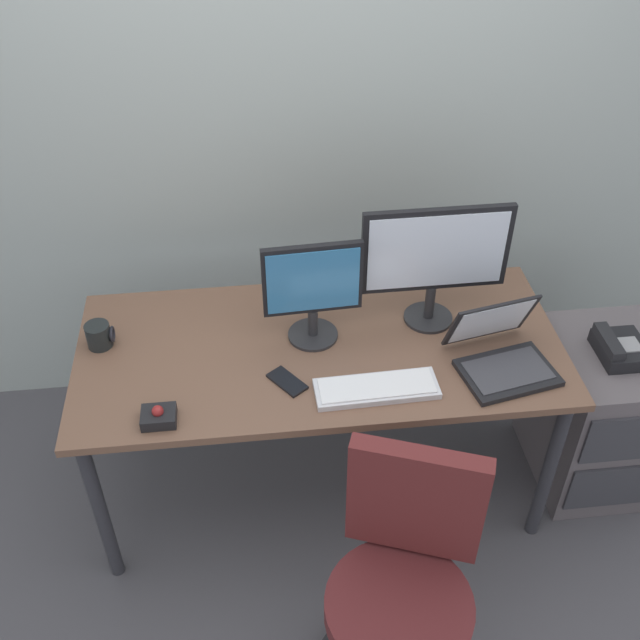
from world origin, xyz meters
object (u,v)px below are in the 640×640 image
at_px(office_chair, 401,598).
at_px(monitor_side, 313,288).
at_px(keyboard, 377,388).
at_px(file_cabinet, 597,413).
at_px(laptop, 501,353).
at_px(coffee_mug, 99,335).
at_px(cell_phone, 287,382).
at_px(monitor_main, 435,257).
at_px(trackball_mouse, 159,416).
at_px(desk_phone, 620,348).

distance_m(office_chair, monitor_side, 1.03).
height_order(office_chair, keyboard, office_chair).
xyz_separation_m(file_cabinet, laptop, (-0.50, -0.12, 0.48)).
height_order(monitor_side, coffee_mug, monitor_side).
distance_m(monitor_side, cell_phone, 0.33).
xyz_separation_m(file_cabinet, coffee_mug, (-1.88, 0.14, 0.47)).
distance_m(file_cabinet, keyboard, 1.06).
bearing_deg(monitor_side, monitor_main, 6.37).
xyz_separation_m(monitor_side, trackball_mouse, (-0.53, -0.36, -0.19)).
height_order(desk_phone, monitor_side, monitor_side).
bearing_deg(monitor_side, keyboard, -59.29).
height_order(laptop, trackball_mouse, laptop).
bearing_deg(file_cabinet, coffee_mug, 175.73).
relative_size(file_cabinet, office_chair, 0.70).
distance_m(file_cabinet, trackball_mouse, 1.74).
distance_m(monitor_side, coffee_mug, 0.77).
relative_size(laptop, coffee_mug, 3.76).
xyz_separation_m(monitor_side, laptop, (0.62, -0.22, -0.16)).
bearing_deg(monitor_main, file_cabinet, -12.37).
bearing_deg(coffee_mug, file_cabinet, -4.27).
bearing_deg(laptop, file_cabinet, 13.07).
bearing_deg(keyboard, monitor_side, 120.71).
relative_size(desk_phone, office_chair, 0.21).
height_order(office_chair, trackball_mouse, office_chair).
distance_m(laptop, coffee_mug, 1.40).
height_order(office_chair, laptop, laptop).
bearing_deg(monitor_side, file_cabinet, -5.26).
xyz_separation_m(office_chair, coffee_mug, (-0.93, 0.89, 0.38)).
bearing_deg(laptop, desk_phone, 11.47).
distance_m(monitor_main, keyboard, 0.51).
distance_m(desk_phone, coffee_mug, 1.88).
bearing_deg(monitor_side, cell_phone, -116.10).
bearing_deg(cell_phone, office_chair, -102.10).
distance_m(office_chair, laptop, 0.87).
bearing_deg(file_cabinet, desk_phone, -116.78).
distance_m(laptop, cell_phone, 0.74).
distance_m(file_cabinet, cell_phone, 1.32).
relative_size(office_chair, keyboard, 2.26).
height_order(coffee_mug, cell_phone, coffee_mug).
bearing_deg(cell_phone, desk_phone, -31.57).
bearing_deg(laptop, office_chair, -125.12).
xyz_separation_m(monitor_side, keyboard, (0.18, -0.30, -0.20)).
relative_size(file_cabinet, laptop, 1.78).
distance_m(office_chair, cell_phone, 0.77).
distance_m(trackball_mouse, cell_phone, 0.44).
distance_m(desk_phone, keyboard, 0.96).
xyz_separation_m(coffee_mug, cell_phone, (0.64, -0.26, -0.04)).
bearing_deg(desk_phone, monitor_main, 166.18).
relative_size(monitor_side, trackball_mouse, 3.55).
xyz_separation_m(file_cabinet, cell_phone, (-1.24, -0.12, 0.43)).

